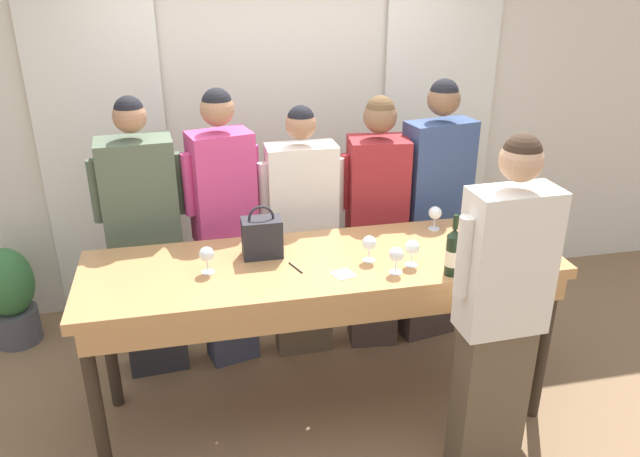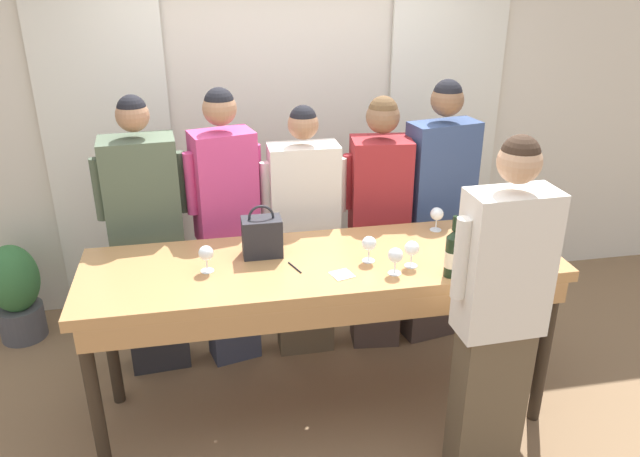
{
  "view_description": "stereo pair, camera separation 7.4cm",
  "coord_description": "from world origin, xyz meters",
  "px_view_note": "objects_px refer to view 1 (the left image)",
  "views": [
    {
      "loc": [
        -0.66,
        -2.94,
        2.52
      ],
      "look_at": [
        0.0,
        0.08,
        1.16
      ],
      "focal_mm": 35.0,
      "sensor_mm": 36.0,
      "label": 1
    },
    {
      "loc": [
        -0.59,
        -2.96,
        2.52
      ],
      "look_at": [
        0.0,
        0.08,
        1.16
      ],
      "focal_mm": 35.0,
      "sensor_mm": 36.0,
      "label": 2
    }
  ],
  "objects_px": {
    "wine_glass_center_left": "(412,248)",
    "guest_navy_coat": "(435,211)",
    "wine_glass_front_left": "(207,255)",
    "wine_glass_center_mid": "(396,255)",
    "handbag": "(262,237)",
    "wine_glass_front_right": "(369,244)",
    "wine_bottle": "(453,252)",
    "guest_cream_sweater": "(302,234)",
    "guest_pink_top": "(225,229)",
    "guest_olive_jacket": "(145,242)",
    "host_pouring": "(500,316)",
    "potted_plant": "(10,295)",
    "tasting_bar": "(324,277)",
    "wine_glass_center_right": "(270,226)",
    "guest_striped_shirt": "(376,224)",
    "wine_glass_front_mid": "(435,213)"
  },
  "relations": [
    {
      "from": "tasting_bar",
      "to": "guest_navy_coat",
      "type": "xyz_separation_m",
      "value": [
        0.92,
        0.69,
        0.03
      ]
    },
    {
      "from": "wine_glass_center_mid",
      "to": "guest_cream_sweater",
      "type": "distance_m",
      "value": 0.98
    },
    {
      "from": "handbag",
      "to": "wine_glass_center_mid",
      "type": "distance_m",
      "value": 0.73
    },
    {
      "from": "guest_striped_shirt",
      "to": "wine_glass_front_mid",
      "type": "bearing_deg",
      "value": -60.29
    },
    {
      "from": "guest_olive_jacket",
      "to": "guest_striped_shirt",
      "type": "bearing_deg",
      "value": -0.0
    },
    {
      "from": "handbag",
      "to": "wine_glass_front_right",
      "type": "bearing_deg",
      "value": -18.5
    },
    {
      "from": "wine_bottle",
      "to": "wine_glass_center_left",
      "type": "xyz_separation_m",
      "value": [
        -0.17,
        0.14,
        -0.02
      ]
    },
    {
      "from": "tasting_bar",
      "to": "handbag",
      "type": "xyz_separation_m",
      "value": [
        -0.31,
        0.14,
        0.21
      ]
    },
    {
      "from": "handbag",
      "to": "guest_cream_sweater",
      "type": "distance_m",
      "value": 0.68
    },
    {
      "from": "guest_olive_jacket",
      "to": "guest_navy_coat",
      "type": "bearing_deg",
      "value": -0.0
    },
    {
      "from": "host_pouring",
      "to": "potted_plant",
      "type": "xyz_separation_m",
      "value": [
        -2.67,
        1.82,
        -0.58
      ]
    },
    {
      "from": "wine_glass_front_left",
      "to": "wine_glass_center_mid",
      "type": "relative_size",
      "value": 1.0
    },
    {
      "from": "wine_glass_center_mid",
      "to": "wine_glass_center_right",
      "type": "height_order",
      "value": "same"
    },
    {
      "from": "tasting_bar",
      "to": "wine_glass_front_right",
      "type": "bearing_deg",
      "value": -9.96
    },
    {
      "from": "wine_glass_center_left",
      "to": "guest_navy_coat",
      "type": "xyz_separation_m",
      "value": [
        0.47,
        0.83,
        -0.16
      ]
    },
    {
      "from": "wine_glass_front_right",
      "to": "guest_pink_top",
      "type": "bearing_deg",
      "value": 134.49
    },
    {
      "from": "guest_olive_jacket",
      "to": "guest_navy_coat",
      "type": "xyz_separation_m",
      "value": [
        1.89,
        -0.0,
        0.04
      ]
    },
    {
      "from": "tasting_bar",
      "to": "wine_glass_center_right",
      "type": "relative_size",
      "value": 17.85
    },
    {
      "from": "guest_cream_sweater",
      "to": "guest_striped_shirt",
      "type": "bearing_deg",
      "value": 0.0
    },
    {
      "from": "wine_glass_front_right",
      "to": "guest_cream_sweater",
      "type": "xyz_separation_m",
      "value": [
        -0.23,
        0.73,
        -0.24
      ]
    },
    {
      "from": "wine_glass_center_mid",
      "to": "guest_cream_sweater",
      "type": "relative_size",
      "value": 0.08
    },
    {
      "from": "handbag",
      "to": "guest_navy_coat",
      "type": "distance_m",
      "value": 1.36
    },
    {
      "from": "wine_glass_center_mid",
      "to": "guest_olive_jacket",
      "type": "relative_size",
      "value": 0.08
    },
    {
      "from": "wine_bottle",
      "to": "guest_navy_coat",
      "type": "height_order",
      "value": "guest_navy_coat"
    },
    {
      "from": "handbag",
      "to": "wine_bottle",
      "type": "bearing_deg",
      "value": -24.79
    },
    {
      "from": "guest_olive_jacket",
      "to": "wine_glass_front_right",
      "type": "bearing_deg",
      "value": -31.17
    },
    {
      "from": "guest_navy_coat",
      "to": "guest_pink_top",
      "type": "bearing_deg",
      "value": 180.0
    },
    {
      "from": "wine_glass_front_left",
      "to": "guest_striped_shirt",
      "type": "height_order",
      "value": "guest_striped_shirt"
    },
    {
      "from": "wine_bottle",
      "to": "wine_glass_center_left",
      "type": "height_order",
      "value": "wine_bottle"
    },
    {
      "from": "guest_pink_top",
      "to": "guest_cream_sweater",
      "type": "xyz_separation_m",
      "value": [
        0.49,
        0.0,
        -0.08
      ]
    },
    {
      "from": "guest_striped_shirt",
      "to": "guest_cream_sweater",
      "type": "bearing_deg",
      "value": 180.0
    },
    {
      "from": "guest_navy_coat",
      "to": "tasting_bar",
      "type": "bearing_deg",
      "value": -143.06
    },
    {
      "from": "guest_pink_top",
      "to": "host_pouring",
      "type": "bearing_deg",
      "value": -47.65
    },
    {
      "from": "guest_pink_top",
      "to": "potted_plant",
      "type": "xyz_separation_m",
      "value": [
        -1.47,
        0.51,
        -0.58
      ]
    },
    {
      "from": "wine_bottle",
      "to": "guest_cream_sweater",
      "type": "distance_m",
      "value": 1.17
    },
    {
      "from": "tasting_bar",
      "to": "wine_glass_center_left",
      "type": "xyz_separation_m",
      "value": [
        0.44,
        -0.14,
        0.2
      ]
    },
    {
      "from": "wine_glass_front_mid",
      "to": "guest_pink_top",
      "type": "xyz_separation_m",
      "value": [
        -1.22,
        0.41,
        -0.16
      ]
    },
    {
      "from": "wine_glass_center_mid",
      "to": "guest_pink_top",
      "type": "distance_m",
      "value": 1.22
    },
    {
      "from": "wine_glass_front_right",
      "to": "guest_striped_shirt",
      "type": "distance_m",
      "value": 0.81
    },
    {
      "from": "tasting_bar",
      "to": "guest_navy_coat",
      "type": "relative_size",
      "value": 1.41
    },
    {
      "from": "wine_glass_center_right",
      "to": "host_pouring",
      "type": "bearing_deg",
      "value": -43.97
    },
    {
      "from": "handbag",
      "to": "guest_pink_top",
      "type": "height_order",
      "value": "guest_pink_top"
    },
    {
      "from": "tasting_bar",
      "to": "wine_glass_front_mid",
      "type": "distance_m",
      "value": 0.82
    },
    {
      "from": "wine_glass_center_right",
      "to": "guest_pink_top",
      "type": "bearing_deg",
      "value": 121.36
    },
    {
      "from": "wine_glass_center_left",
      "to": "guest_striped_shirt",
      "type": "xyz_separation_m",
      "value": [
        0.06,
        0.83,
        -0.22
      ]
    },
    {
      "from": "wine_bottle",
      "to": "wine_glass_front_left",
      "type": "bearing_deg",
      "value": 166.82
    },
    {
      "from": "wine_glass_front_right",
      "to": "wine_glass_center_left",
      "type": "distance_m",
      "value": 0.23
    },
    {
      "from": "guest_pink_top",
      "to": "host_pouring",
      "type": "relative_size",
      "value": 0.99
    },
    {
      "from": "guest_olive_jacket",
      "to": "guest_pink_top",
      "type": "bearing_deg",
      "value": -0.0
    },
    {
      "from": "host_pouring",
      "to": "potted_plant",
      "type": "relative_size",
      "value": 2.57
    }
  ]
}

